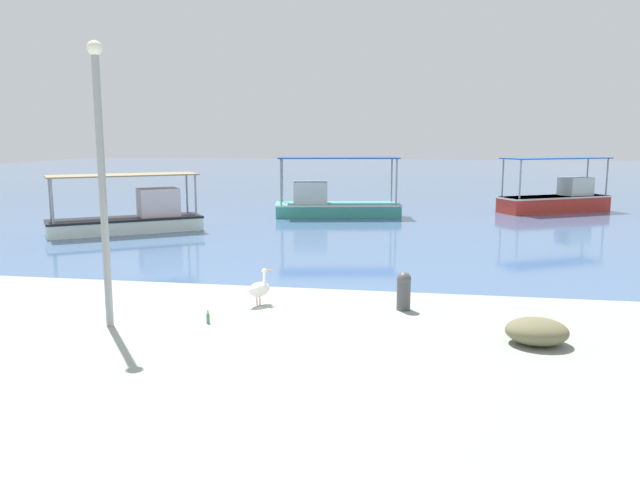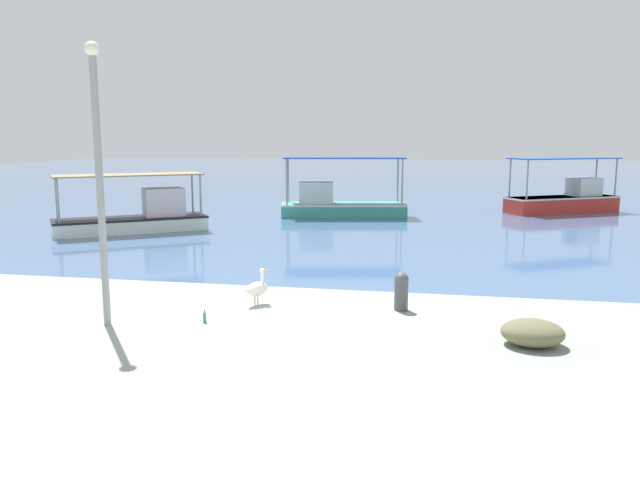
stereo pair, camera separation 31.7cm
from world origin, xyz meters
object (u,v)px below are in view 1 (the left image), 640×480
object	(u,v)px
fishing_boat_near_right	(557,198)
net_pile	(537,331)
fishing_boat_far_right	(133,216)
fishing_boat_far_left	(332,203)
lamp_post	(101,169)
pelican	(259,288)
mooring_bollard	(404,290)
glass_bottle	(208,318)

from	to	relation	value
fishing_boat_near_right	net_pile	world-z (taller)	fishing_boat_near_right
fishing_boat_far_right	fishing_boat_near_right	bearing A→B (deg)	29.21
fishing_boat_far_left	lamp_post	world-z (taller)	lamp_post
fishing_boat_far_right	pelican	distance (m)	12.27
mooring_bollard	glass_bottle	distance (m)	4.14
pelican	lamp_post	xyz separation A→B (m)	(-2.48, -1.98, 2.67)
net_pile	fishing_boat_near_right	bearing A→B (deg)	78.22
mooring_bollard	net_pile	bearing A→B (deg)	-37.60
net_pile	glass_bottle	world-z (taller)	net_pile
fishing_boat_far_right	pelican	world-z (taller)	fishing_boat_far_right
glass_bottle	fishing_boat_far_left	bearing A→B (deg)	90.37
lamp_post	mooring_bollard	bearing A→B (deg)	20.82
fishing_boat_near_right	lamp_post	bearing A→B (deg)	-120.17
fishing_boat_far_right	pelican	size ratio (longest dim) A/B	7.05
fishing_boat_far_right	glass_bottle	xyz separation A→B (m)	(7.01, -11.08, -0.50)
lamp_post	fishing_boat_far_left	bearing A→B (deg)	84.45
fishing_boat_far_left	fishing_boat_far_right	bearing A→B (deg)	-138.12
fishing_boat_far_left	lamp_post	bearing A→B (deg)	-95.55
pelican	mooring_bollard	xyz separation A→B (m)	(3.13, 0.16, 0.06)
fishing_boat_far_right	lamp_post	size ratio (longest dim) A/B	1.05
fishing_boat_near_right	fishing_boat_far_right	distance (m)	20.19
glass_bottle	fishing_boat_far_right	bearing A→B (deg)	122.32
fishing_boat_far_right	glass_bottle	world-z (taller)	fishing_boat_far_right
fishing_boat_near_right	fishing_boat_far_left	world-z (taller)	fishing_boat_far_left
mooring_bollard	glass_bottle	size ratio (longest dim) A/B	3.06
pelican	mooring_bollard	distance (m)	3.14
fishing_boat_near_right	pelican	bearing A→B (deg)	-117.15
pelican	net_pile	world-z (taller)	pelican
net_pile	mooring_bollard	bearing A→B (deg)	142.40
net_pile	fishing_boat_far_left	bearing A→B (deg)	109.86
fishing_boat_far_left	pelican	world-z (taller)	fishing_boat_far_left
fishing_boat_near_right	net_pile	xyz separation A→B (m)	(-4.41, -21.14, -0.42)
mooring_bollard	net_pile	size ratio (longest dim) A/B	0.75
fishing_boat_near_right	fishing_boat_far_right	xyz separation A→B (m)	(-17.62, -9.85, -0.04)
fishing_boat_far_right	pelican	xyz separation A→B (m)	(7.66, -9.58, -0.24)
fishing_boat_near_right	fishing_boat_far_left	size ratio (longest dim) A/B	0.96
fishing_boat_far_left	net_pile	size ratio (longest dim) A/B	5.46
pelican	lamp_post	bearing A→B (deg)	-141.43
fishing_boat_near_right	mooring_bollard	size ratio (longest dim) A/B	7.01
fishing_boat_far_left	mooring_bollard	size ratio (longest dim) A/B	7.30
pelican	glass_bottle	world-z (taller)	pelican
fishing_boat_near_right	net_pile	bearing A→B (deg)	-101.78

